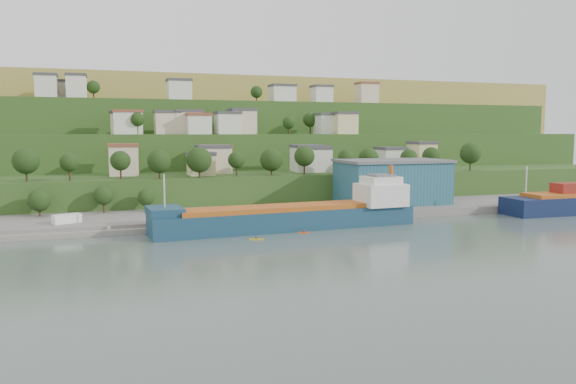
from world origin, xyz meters
name	(u,v)px	position (x,y,z in m)	size (l,w,h in m)	color
ground	(328,234)	(0.00, 0.00, 0.00)	(500.00, 500.00, 0.00)	#414F4A
quay	(355,213)	(20.00, 28.00, 0.00)	(220.00, 26.00, 4.00)	slate
pebble_beach	(70,231)	(-55.00, 22.00, 0.00)	(40.00, 18.00, 2.40)	slate
hillside	(200,177)	(-0.01, 168.68, 0.08)	(360.00, 211.17, 96.00)	#284719
cargo_ship_near	(295,218)	(-4.50, 9.38, 2.62)	(64.34, 14.00, 16.40)	#143A4D
warehouse	(392,181)	(33.02, 30.83, 8.43)	(31.24, 19.39, 12.80)	#205262
caravan	(67,220)	(-55.65, 21.84, 2.62)	(6.08, 2.53, 2.84)	white
dinghy	(103,227)	(-47.88, 16.02, 1.58)	(3.84, 1.44, 0.77)	silver
kayak_orange	(304,232)	(-4.59, 3.21, 0.21)	(2.88, 1.24, 0.71)	#DF4E13
kayak_yellow	(256,238)	(-16.92, -1.04, 0.23)	(3.15, 1.39, 0.78)	gold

